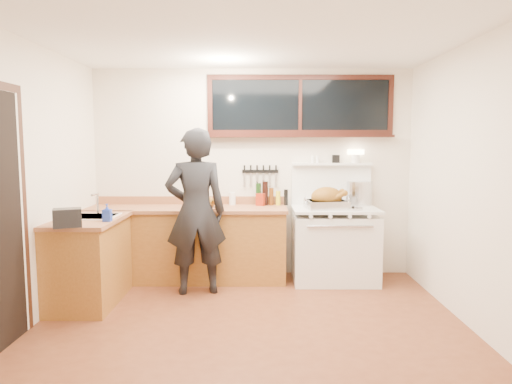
{
  "coord_description": "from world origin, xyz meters",
  "views": [
    {
      "loc": [
        0.07,
        -4.05,
        1.67
      ],
      "look_at": [
        0.05,
        0.85,
        1.15
      ],
      "focal_mm": 32.0,
      "sensor_mm": 36.0,
      "label": 1
    }
  ],
  "objects_px": {
    "vintage_stove": "(334,243)",
    "cutting_board": "(206,204)",
    "roast_turkey": "(327,200)",
    "man": "(196,212)"
  },
  "relations": [
    {
      "from": "cutting_board",
      "to": "roast_turkey",
      "type": "xyz_separation_m",
      "value": [
        1.44,
        0.03,
        0.05
      ]
    },
    {
      "from": "vintage_stove",
      "to": "cutting_board",
      "type": "distance_m",
      "value": 1.62
    },
    {
      "from": "vintage_stove",
      "to": "cutting_board",
      "type": "bearing_deg",
      "value": -176.24
    },
    {
      "from": "vintage_stove",
      "to": "roast_turkey",
      "type": "distance_m",
      "value": 0.55
    },
    {
      "from": "cutting_board",
      "to": "roast_turkey",
      "type": "height_order",
      "value": "roast_turkey"
    },
    {
      "from": "cutting_board",
      "to": "vintage_stove",
      "type": "bearing_deg",
      "value": 3.76
    },
    {
      "from": "vintage_stove",
      "to": "cutting_board",
      "type": "height_order",
      "value": "vintage_stove"
    },
    {
      "from": "man",
      "to": "roast_turkey",
      "type": "bearing_deg",
      "value": 14.33
    },
    {
      "from": "man",
      "to": "cutting_board",
      "type": "relative_size",
      "value": 4.26
    },
    {
      "from": "vintage_stove",
      "to": "roast_turkey",
      "type": "relative_size",
      "value": 3.02
    }
  ]
}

